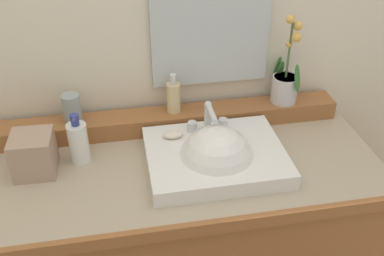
# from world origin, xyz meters

# --- Properties ---
(wall_back) EXTENTS (3.34, 0.20, 2.56)m
(wall_back) POSITION_xyz_m (0.00, 0.40, 1.28)
(wall_back) COLOR beige
(wall_back) RESTS_ON ground
(vanity_cabinet) EXTENTS (1.37, 0.58, 0.88)m
(vanity_cabinet) POSITION_xyz_m (0.00, -0.00, 0.44)
(vanity_cabinet) COLOR #985D32
(vanity_cabinet) RESTS_ON ground
(back_ledge) EXTENTS (1.29, 0.11, 0.07)m
(back_ledge) POSITION_xyz_m (0.00, 0.22, 0.91)
(back_ledge) COLOR #985D32
(back_ledge) RESTS_ON vanity_cabinet
(sink_basin) EXTENTS (0.45, 0.36, 0.28)m
(sink_basin) POSITION_xyz_m (0.13, -0.03, 0.90)
(sink_basin) COLOR white
(sink_basin) RESTS_ON vanity_cabinet
(soap_bar) EXTENTS (0.07, 0.04, 0.02)m
(soap_bar) POSITION_xyz_m (0.00, 0.08, 0.94)
(soap_bar) COLOR silver
(soap_bar) RESTS_ON sink_basin
(potted_plant) EXTENTS (0.10, 0.13, 0.35)m
(potted_plant) POSITION_xyz_m (0.45, 0.23, 1.03)
(potted_plant) COLOR silver
(potted_plant) RESTS_ON back_ledge
(soap_dispenser) EXTENTS (0.05, 0.05, 0.15)m
(soap_dispenser) POSITION_xyz_m (0.03, 0.23, 1.01)
(soap_dispenser) COLOR #D2BD8A
(soap_dispenser) RESTS_ON back_ledge
(tumbler_cup) EXTENTS (0.06, 0.06, 0.11)m
(tumbler_cup) POSITION_xyz_m (-0.34, 0.22, 1.00)
(tumbler_cup) COLOR #909E9E
(tumbler_cup) RESTS_ON back_ledge
(lotion_bottle) EXTENTS (0.07, 0.07, 0.18)m
(lotion_bottle) POSITION_xyz_m (-0.32, 0.08, 0.95)
(lotion_bottle) COLOR white
(lotion_bottle) RESTS_ON vanity_cabinet
(tissue_box) EXTENTS (0.14, 0.14, 0.14)m
(tissue_box) POSITION_xyz_m (-0.46, 0.05, 0.94)
(tissue_box) COLOR tan
(tissue_box) RESTS_ON vanity_cabinet
(mirror) EXTENTS (0.43, 0.02, 0.51)m
(mirror) POSITION_xyz_m (0.17, 0.28, 1.28)
(mirror) COLOR silver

